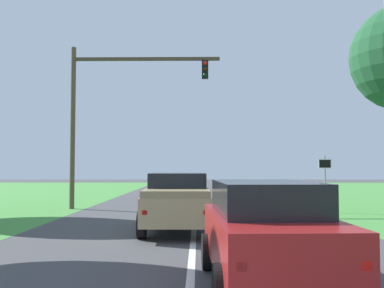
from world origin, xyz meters
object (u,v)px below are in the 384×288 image
Objects in this scene: traffic_light at (110,102)px; red_suv_near at (267,231)px; pickup_truck_lead at (178,201)px; keep_moving_sign at (325,176)px.

red_suv_near is at bearing -68.65° from traffic_light.
traffic_light is at bearing 115.99° from pickup_truck_lead.
traffic_light reaches higher than keep_moving_sign.
traffic_light is at bearing 111.35° from red_suv_near.
pickup_truck_lead is 9.57m from traffic_light.
red_suv_near is 0.88× the size of pickup_truck_lead.
pickup_truck_lead is 0.65× the size of traffic_light.
keep_moving_sign reaches higher than red_suv_near.
keep_moving_sign is at bearing 43.46° from pickup_truck_lead.
traffic_light is 3.15× the size of keep_moving_sign.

